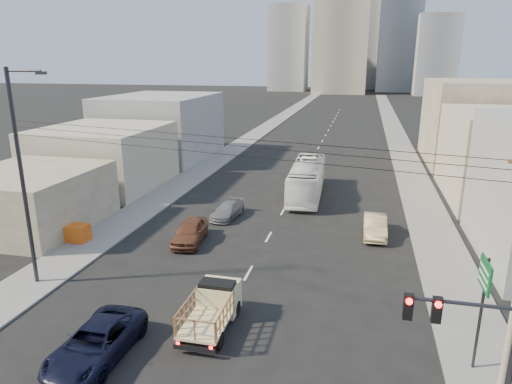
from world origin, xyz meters
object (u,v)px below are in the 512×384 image
at_px(green_sign, 484,288).
at_px(crate_stack, 75,233).
at_px(navy_pickup, 96,343).
at_px(sedan_brown, 190,232).
at_px(sedan_tan, 375,226).
at_px(streetlamp_left, 23,174).
at_px(flatbed_pickup, 212,306).
at_px(city_bus, 307,179).
at_px(traffic_signal, 475,352).
at_px(sedan_grey, 227,210).

bearing_deg(green_sign, crate_stack, 160.66).
height_order(navy_pickup, crate_stack, navy_pickup).
bearing_deg(sedan_brown, sedan_tan, 12.10).
bearing_deg(green_sign, streetlamp_left, 173.68).
bearing_deg(flatbed_pickup, city_bus, 85.98).
height_order(navy_pickup, traffic_signal, traffic_signal).
bearing_deg(sedan_brown, navy_pickup, -92.79).
bearing_deg(streetlamp_left, flatbed_pickup, -9.70).
distance_m(sedan_brown, traffic_signal, 21.62).
bearing_deg(green_sign, traffic_signal, -105.55).
bearing_deg(traffic_signal, navy_pickup, 171.35).
bearing_deg(navy_pickup, crate_stack, 127.98).
distance_m(city_bus, streetlamp_left, 25.16).
bearing_deg(city_bus, flatbed_pickup, -96.26).
bearing_deg(sedan_brown, traffic_signal, -52.12).
bearing_deg(traffic_signal, city_bus, 106.39).
relative_size(sedan_tan, green_sign, 0.91).
relative_size(navy_pickup, city_bus, 0.46).
bearing_deg(flatbed_pickup, green_sign, -3.00).
bearing_deg(green_sign, sedan_brown, 147.79).
distance_m(sedan_grey, streetlamp_left, 16.32).
relative_size(city_bus, green_sign, 2.34).
bearing_deg(crate_stack, sedan_tan, 16.42).
relative_size(sedan_brown, crate_stack, 2.58).
xyz_separation_m(sedan_tan, crate_stack, (-20.47, -6.03, -0.06)).
distance_m(city_bus, green_sign, 25.71).
distance_m(flatbed_pickup, crate_stack, 14.97).
distance_m(sedan_grey, traffic_signal, 25.34).
relative_size(flatbed_pickup, sedan_tan, 0.97).
distance_m(sedan_grey, green_sign, 22.27).
relative_size(city_bus, streetlamp_left, 0.97).
relative_size(flatbed_pickup, crate_stack, 2.45).
distance_m(flatbed_pickup, streetlamp_left, 12.47).
bearing_deg(city_bus, traffic_signal, -75.85).
bearing_deg(traffic_signal, sedan_grey, 123.60).
distance_m(green_sign, streetlamp_left, 22.86).
bearing_deg(city_bus, sedan_tan, -58.41).
height_order(city_bus, sedan_tan, city_bus).
distance_m(flatbed_pickup, sedan_tan, 15.93).
bearing_deg(city_bus, sedan_grey, -127.32).
bearing_deg(streetlamp_left, navy_pickup, -37.16).
xyz_separation_m(sedan_grey, crate_stack, (-8.88, -7.41, 0.09)).
height_order(green_sign, crate_stack, green_sign).
bearing_deg(sedan_grey, city_bus, 62.79).
distance_m(navy_pickup, crate_stack, 14.29).
distance_m(sedan_brown, streetlamp_left, 11.46).
height_order(traffic_signal, streetlamp_left, streetlamp_left).
height_order(sedan_brown, sedan_grey, sedan_brown).
xyz_separation_m(city_bus, sedan_brown, (-6.50, -13.38, -0.84)).
height_order(city_bus, sedan_grey, city_bus).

